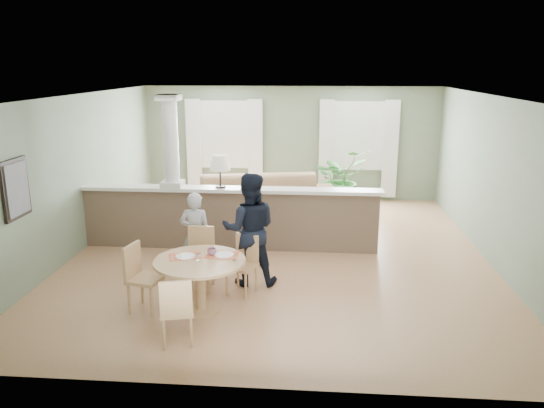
# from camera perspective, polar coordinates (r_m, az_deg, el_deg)

# --- Properties ---
(ground) EXTENTS (8.00, 8.00, 0.00)m
(ground) POSITION_cam_1_polar(r_m,az_deg,el_deg) (9.28, 0.82, -5.30)
(ground) COLOR tan
(ground) RESTS_ON ground
(room_shell) EXTENTS (7.02, 8.02, 2.71)m
(room_shell) POSITION_cam_1_polar(r_m,az_deg,el_deg) (9.45, 0.95, 6.41)
(room_shell) COLOR gray
(room_shell) RESTS_ON ground
(pony_wall) EXTENTS (5.32, 0.38, 2.70)m
(pony_wall) POSITION_cam_1_polar(r_m,az_deg,el_deg) (9.37, -5.10, -0.63)
(pony_wall) COLOR brown
(pony_wall) RESTS_ON ground
(sofa) EXTENTS (3.41, 1.87, 0.94)m
(sofa) POSITION_cam_1_polar(r_m,az_deg,el_deg) (10.94, -1.25, 0.40)
(sofa) COLOR #9B7654
(sofa) RESTS_ON ground
(houseplant) EXTENTS (1.61, 1.57, 1.36)m
(houseplant) POSITION_cam_1_polar(r_m,az_deg,el_deg) (12.18, 7.34, 2.76)
(houseplant) COLOR #2C6327
(houseplant) RESTS_ON ground
(dining_table) EXTENTS (1.20, 1.20, 0.82)m
(dining_table) POSITION_cam_1_polar(r_m,az_deg,el_deg) (7.05, -7.70, -7.07)
(dining_table) COLOR tan
(dining_table) RESTS_ON ground
(chair_far_boy) EXTENTS (0.41, 0.41, 0.90)m
(chair_far_boy) POSITION_cam_1_polar(r_m,az_deg,el_deg) (7.83, -7.73, -5.44)
(chair_far_boy) COLOR tan
(chair_far_boy) RESTS_ON ground
(chair_far_man) EXTENTS (0.50, 0.50, 0.84)m
(chair_far_man) POSITION_cam_1_polar(r_m,az_deg,el_deg) (7.63, -3.05, -6.16)
(chair_far_man) COLOR tan
(chair_far_man) RESTS_ON ground
(chair_near) EXTENTS (0.47, 0.47, 0.85)m
(chair_near) POSITION_cam_1_polar(r_m,az_deg,el_deg) (6.31, -10.23, -10.99)
(chair_near) COLOR tan
(chair_near) RESTS_ON ground
(chair_side) EXTENTS (0.49, 0.49, 0.91)m
(chair_side) POSITION_cam_1_polar(r_m,az_deg,el_deg) (7.28, -13.97, -7.35)
(chair_side) COLOR tan
(chair_side) RESTS_ON ground
(child_person) EXTENTS (0.50, 0.34, 1.34)m
(child_person) POSITION_cam_1_polar(r_m,az_deg,el_deg) (8.18, -8.21, -3.30)
(child_person) COLOR #ABABB0
(child_person) RESTS_ON ground
(man_person) EXTENTS (0.87, 0.70, 1.69)m
(man_person) POSITION_cam_1_polar(r_m,az_deg,el_deg) (7.79, -2.43, -2.74)
(man_person) COLOR black
(man_person) RESTS_ON ground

